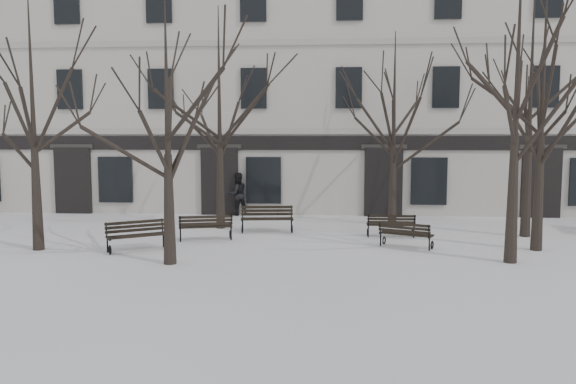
# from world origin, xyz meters

# --- Properties ---
(ground) EXTENTS (100.00, 100.00, 0.00)m
(ground) POSITION_xyz_m (0.00, 0.00, 0.00)
(ground) COLOR white
(ground) RESTS_ON ground
(building) EXTENTS (40.40, 10.20, 11.40)m
(building) POSITION_xyz_m (0.00, 12.96, 5.52)
(building) COLOR #BAB5AC
(building) RESTS_ON ground
(tree_0) EXTENTS (5.27, 5.27, 7.53)m
(tree_0) POSITION_xyz_m (-7.50, 0.07, 4.70)
(tree_0) COLOR black
(tree_0) RESTS_ON ground
(tree_1) EXTENTS (4.85, 4.85, 6.93)m
(tree_1) POSITION_xyz_m (-3.07, -1.51, 4.33)
(tree_1) COLOR black
(tree_1) RESTS_ON ground
(tree_2) EXTENTS (5.78, 5.78, 8.26)m
(tree_2) POSITION_xyz_m (6.00, -0.77, 5.16)
(tree_2) COLOR black
(tree_2) RESTS_ON ground
(tree_3) EXTENTS (5.70, 5.70, 8.14)m
(tree_3) POSITION_xyz_m (7.31, 0.96, 5.09)
(tree_3) COLOR black
(tree_3) RESTS_ON ground
(tree_4) EXTENTS (5.61, 5.61, 8.02)m
(tree_4) POSITION_xyz_m (-2.81, 4.39, 5.01)
(tree_4) COLOR black
(tree_4) RESTS_ON ground
(tree_5) EXTENTS (5.06, 5.06, 7.23)m
(tree_5) POSITION_xyz_m (3.58, 5.34, 4.52)
(tree_5) COLOR black
(tree_5) RESTS_ON ground
(tree_6) EXTENTS (6.02, 6.02, 8.60)m
(tree_6) POSITION_xyz_m (7.80, 3.31, 5.38)
(tree_6) COLOR black
(tree_6) RESTS_ON ground
(bench_0) EXTENTS (1.79, 1.45, 0.88)m
(bench_0) POSITION_xyz_m (-4.53, 0.16, 0.48)
(bench_0) COLOR black
(bench_0) RESTS_ON ground
(bench_1) EXTENTS (1.80, 1.02, 0.86)m
(bench_1) POSITION_xyz_m (-2.83, 1.88, 0.47)
(bench_1) COLOR black
(bench_1) RESTS_ON ground
(bench_2) EXTENTS (1.66, 1.20, 0.80)m
(bench_2) POSITION_xyz_m (3.48, 1.07, 0.44)
(bench_2) COLOR black
(bench_2) RESTS_ON ground
(bench_3) EXTENTS (1.89, 0.86, 0.93)m
(bench_3) POSITION_xyz_m (-1.01, 3.63, 0.50)
(bench_3) COLOR black
(bench_3) RESTS_ON ground
(bench_4) EXTENTS (1.60, 0.59, 0.80)m
(bench_4) POSITION_xyz_m (3.24, 2.86, 0.44)
(bench_4) COLOR black
(bench_4) RESTS_ON ground
(bollard_a) EXTENTS (0.13, 0.13, 1.04)m
(bollard_a) POSITION_xyz_m (-3.35, 6.77, 0.56)
(bollard_a) COLOR black
(bollard_a) RESTS_ON ground
(bollard_b) EXTENTS (0.12, 0.12, 0.97)m
(bollard_b) POSITION_xyz_m (3.80, 7.05, 0.52)
(bollard_b) COLOR black
(bollard_b) RESTS_ON ground
(pedestrian_b) EXTENTS (1.12, 1.05, 1.83)m
(pedestrian_b) POSITION_xyz_m (-2.71, 7.79, 0.00)
(pedestrian_b) COLOR black
(pedestrian_b) RESTS_ON ground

